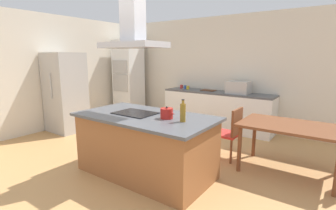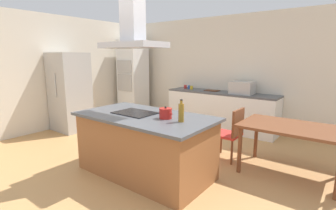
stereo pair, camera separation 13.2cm
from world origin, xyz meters
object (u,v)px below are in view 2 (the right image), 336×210
at_px(tea_kettle, 166,113).
at_px(wall_oven_stack, 133,78).
at_px(coffee_mug_red, 185,87).
at_px(coffee_mug_yellow, 191,88).
at_px(cutting_board, 212,90).
at_px(range_hood, 133,30).
at_px(dining_table, 292,132).
at_px(cooktop, 135,113).
at_px(chair_at_left_end, 232,131).
at_px(coffee_mug_blue, 189,87).
at_px(olive_oil_bottle, 181,112).
at_px(refrigerator, 70,92).
at_px(countertop_microwave, 242,88).

bearing_deg(tea_kettle, wall_oven_stack, 141.26).
bearing_deg(wall_oven_stack, coffee_mug_red, 10.62).
height_order(coffee_mug_yellow, wall_oven_stack, wall_oven_stack).
height_order(cutting_board, wall_oven_stack, wall_oven_stack).
distance_m(cutting_board, range_hood, 3.17).
bearing_deg(range_hood, tea_kettle, 2.58).
distance_m(cutting_board, dining_table, 2.76).
relative_size(cooktop, dining_table, 0.43).
xyz_separation_m(cutting_board, chair_at_left_end, (1.26, -1.68, -0.40)).
height_order(tea_kettle, coffee_mug_blue, tea_kettle).
relative_size(olive_oil_bottle, refrigerator, 0.16).
height_order(wall_oven_stack, range_hood, range_hood).
height_order(tea_kettle, refrigerator, refrigerator).
xyz_separation_m(coffee_mug_red, wall_oven_stack, (-1.65, -0.31, 0.16)).
xyz_separation_m(tea_kettle, refrigerator, (-3.35, 0.62, -0.06)).
height_order(coffee_mug_yellow, refrigerator, refrigerator).
relative_size(cutting_board, dining_table, 0.24).
distance_m(coffee_mug_yellow, chair_at_left_end, 2.47).
height_order(tea_kettle, dining_table, tea_kettle).
bearing_deg(range_hood, cooktop, 0.00).
relative_size(countertop_microwave, wall_oven_stack, 0.23).
bearing_deg(tea_kettle, cooktop, -177.42).
bearing_deg(wall_oven_stack, range_hood, -44.37).
bearing_deg(olive_oil_bottle, coffee_mug_blue, 121.04).
bearing_deg(tea_kettle, refrigerator, 169.50).
xyz_separation_m(tea_kettle, countertop_microwave, (-0.04, 2.85, 0.07)).
bearing_deg(tea_kettle, countertop_microwave, 90.78).
relative_size(coffee_mug_blue, chair_at_left_end, 0.10).
xyz_separation_m(cooktop, dining_table, (1.92, 1.25, -0.24)).
relative_size(coffee_mug_red, range_hood, 0.10).
relative_size(cooktop, countertop_microwave, 1.20).
bearing_deg(olive_oil_bottle, chair_at_left_end, 82.29).
distance_m(coffee_mug_yellow, wall_oven_stack, 1.91).
height_order(coffee_mug_yellow, range_hood, range_hood).
height_order(wall_oven_stack, dining_table, wall_oven_stack).
bearing_deg(countertop_microwave, chair_at_left_end, -73.51).
xyz_separation_m(coffee_mug_yellow, refrigerator, (-1.97, -2.23, -0.03)).
height_order(tea_kettle, cutting_board, tea_kettle).
height_order(coffee_mug_blue, dining_table, coffee_mug_blue).
xyz_separation_m(cooktop, wall_oven_stack, (-2.71, 2.65, 0.20)).
bearing_deg(chair_at_left_end, wall_oven_stack, 159.42).
relative_size(coffee_mug_yellow, dining_table, 0.06).
xyz_separation_m(olive_oil_bottle, wall_oven_stack, (-3.54, 2.64, 0.08)).
bearing_deg(tea_kettle, coffee_mug_red, 118.92).
bearing_deg(wall_oven_stack, coffee_mug_blue, 8.74).
bearing_deg(coffee_mug_red, coffee_mug_blue, -14.03).
height_order(cooktop, coffee_mug_blue, coffee_mug_blue).
bearing_deg(cooktop, range_hood, 0.00).
bearing_deg(olive_oil_bottle, countertop_microwave, 96.20).
bearing_deg(coffee_mug_yellow, cutting_board, 5.91).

